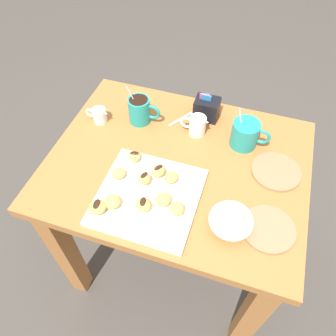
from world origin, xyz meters
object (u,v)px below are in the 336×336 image
pastry_plate_square (148,197)px  beignet_5 (177,209)px  beignet_7 (144,179)px  beignet_9 (98,207)px  beignet_1 (163,200)px  beignet_4 (112,202)px  chocolate_sauce_pitcher (99,115)px  beignet_0 (135,156)px  coffee_mug_teal_right (246,134)px  sugar_caddy (207,108)px  dining_table (176,190)px  beignet_3 (159,171)px  beignet_8 (171,177)px  coffee_mug_teal_left (140,110)px  saucer_coral_right (268,229)px  beignet_6 (118,174)px  cream_pitcher_white (197,125)px  saucer_coral_left (276,171)px  beignet_2 (143,205)px  ice_cream_bowl (231,219)px

pastry_plate_square → beignet_5: 0.11m
beignet_7 → beignet_9: bearing=-124.2°
beignet_1 → beignet_4: size_ratio=0.96×
pastry_plate_square → chocolate_sauce_pitcher: bearing=137.4°
beignet_4 → beignet_0: bearing=91.1°
coffee_mug_teal_right → sugar_caddy: coffee_mug_teal_right is taller
dining_table → beignet_3: bearing=-114.7°
sugar_caddy → beignet_7: sugar_caddy is taller
chocolate_sauce_pitcher → beignet_8: size_ratio=1.92×
coffee_mug_teal_left → saucer_coral_right: bearing=-31.3°
beignet_6 → cream_pitcher_white: bearing=57.3°
beignet_4 → beignet_1: bearing=21.8°
coffee_mug_teal_right → beignet_9: bearing=-130.9°
beignet_6 → saucer_coral_right: bearing=-4.0°
dining_table → saucer_coral_right: size_ratio=5.54×
beignet_8 → beignet_9: (-0.17, -0.17, 0.00)m
dining_table → chocolate_sauce_pitcher: bearing=163.2°
coffee_mug_teal_right → saucer_coral_left: coffee_mug_teal_right is taller
beignet_4 → beignet_2: bearing=11.2°
sugar_caddy → coffee_mug_teal_right: bearing=-31.1°
coffee_mug_teal_right → ice_cream_bowl: 0.34m
beignet_7 → beignet_9: size_ratio=0.79×
dining_table → beignet_5: bearing=-73.3°
coffee_mug_teal_right → ice_cream_bowl: (0.02, -0.34, -0.01)m
beignet_9 → coffee_mug_teal_right: bearing=49.1°
beignet_6 → ice_cream_bowl: bearing=-8.8°
beignet_0 → beignet_3: 0.10m
saucer_coral_left → beignet_7: 0.43m
coffee_mug_teal_right → beignet_5: bearing=-111.4°
cream_pitcher_white → beignet_4: cream_pitcher_white is taller
beignet_2 → beignet_4: bearing=-168.8°
coffee_mug_teal_right → beignet_1: bearing=-119.5°
chocolate_sauce_pitcher → beignet_2: (0.30, -0.32, 0.00)m
pastry_plate_square → beignet_3: size_ratio=6.76×
beignet_6 → beignet_9: size_ratio=0.90×
beignet_4 → coffee_mug_teal_right: bearing=49.7°
ice_cream_bowl → beignet_1: 0.21m
beignet_5 → cream_pitcher_white: bearing=95.7°
beignet_1 → beignet_5: bearing=-22.0°
beignet_2 → beignet_4: beignet_2 is taller
coffee_mug_teal_right → ice_cream_bowl: size_ratio=1.15×
dining_table → coffee_mug_teal_left: bearing=141.6°
saucer_coral_right → sugar_caddy: bearing=125.1°
coffee_mug_teal_left → saucer_coral_left: 0.52m
sugar_caddy → beignet_9: 0.55m
sugar_caddy → pastry_plate_square: bearing=-100.7°
cream_pitcher_white → saucer_coral_right: bearing=-46.5°
beignet_2 → beignet_7: (-0.03, 0.09, 0.00)m
beignet_4 → beignet_5: bearing=10.8°
saucer_coral_left → coffee_mug_teal_left: bearing=169.7°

